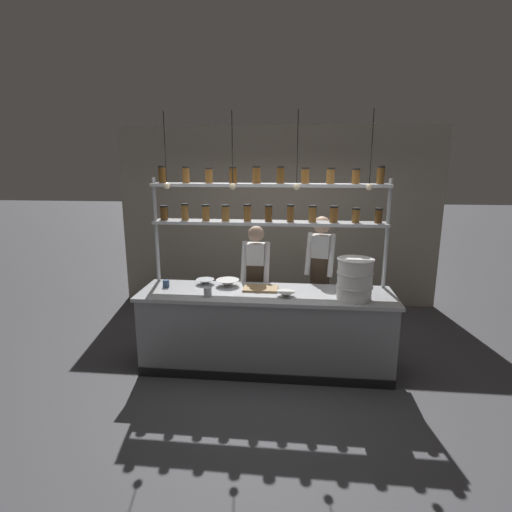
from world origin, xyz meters
TOP-DOWN VIEW (x-y plane):
  - ground_plane at (0.00, 0.00)m, footprint 40.00×40.00m
  - back_wall at (0.00, 2.32)m, footprint 5.29×0.12m
  - prep_counter at (0.00, -0.00)m, footprint 2.89×0.76m
  - spice_shelf_unit at (-0.00, 0.33)m, footprint 2.77×0.28m
  - chef_left at (-0.17, 0.57)m, footprint 0.37×0.29m
  - chef_center at (0.65, 0.72)m, footprint 0.41×0.33m
  - container_stack at (0.96, -0.13)m, footprint 0.39×0.39m
  - cutting_board at (-0.07, 0.10)m, footprint 0.40×0.26m
  - prep_bowl_near_left at (-0.47, 0.19)m, footprint 0.28×0.28m
  - prep_bowl_center_front at (0.23, -0.13)m, footprint 0.21×0.21m
  - prep_bowl_center_back at (-0.76, 0.24)m, footprint 0.22×0.22m
  - serving_cup_front at (-0.62, -0.22)m, footprint 0.09×0.09m
  - serving_cup_by_board at (-1.19, 0.08)m, footprint 0.08×0.08m
  - pendant_light_row at (-0.02, 0.00)m, footprint 2.24×0.07m

SIDE VIEW (x-z plane):
  - ground_plane at x=0.00m, z-range 0.00..0.00m
  - prep_counter at x=0.00m, z-range 0.00..0.92m
  - chef_left at x=-0.17m, z-range 0.11..1.70m
  - cutting_board at x=-0.07m, z-range 0.92..0.94m
  - prep_bowl_center_front at x=0.23m, z-range 0.92..0.98m
  - prep_bowl_center_back at x=-0.76m, z-range 0.92..0.98m
  - prep_bowl_near_left at x=-0.47m, z-range 0.92..1.00m
  - serving_cup_by_board at x=-1.19m, z-range 0.92..1.00m
  - serving_cup_front at x=-0.62m, z-range 0.92..1.02m
  - chef_center at x=0.65m, z-range 0.13..1.83m
  - container_stack at x=0.96m, z-range 0.92..1.37m
  - back_wall at x=0.00m, z-range 0.00..2.94m
  - spice_shelf_unit at x=0.00m, z-range 0.69..3.01m
  - pendant_light_row at x=-0.02m, z-range 1.75..2.56m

